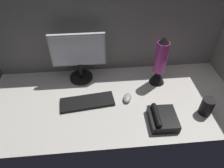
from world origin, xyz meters
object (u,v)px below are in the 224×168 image
monitor (79,56)px  mouse (127,98)px  desk_phone (162,119)px  lava_lamp (160,65)px  keyboard (87,102)px  mug_black_travel (207,106)px

monitor → mouse: monitor is taller
mouse → monitor: bearing=159.6°
monitor → desk_phone: (51.78, -48.76, -17.78)cm
lava_lamp → keyboard: bearing=-161.7°
mouse → mug_black_travel: mug_black_travel is taller
mouse → mug_black_travel: 52.13cm
mouse → mug_black_travel: size_ratio=0.79×
keyboard → mug_black_travel: mug_black_travel is taller
monitor → desk_phone: monitor is taller
mouse → desk_phone: desk_phone is taller
monitor → keyboard: (4.76, -28.11, -19.97)cm
lava_lamp → monitor: bearing=169.9°
keyboard → lava_lamp: 58.54cm
monitor → lava_lamp: bearing=-10.1°
keyboard → mug_black_travel: (77.38, -15.76, 5.10)cm
mouse → mug_black_travel: (49.21, -16.63, 4.40)cm
keyboard → mouse: 28.19cm
mouse → keyboard: bearing=-159.1°
monitor → keyboard: monitor is taller
desk_phone → lava_lamp: bearing=80.2°
mug_black_travel → desk_phone: mug_black_travel is taller
mug_black_travel → mouse: bearing=161.3°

